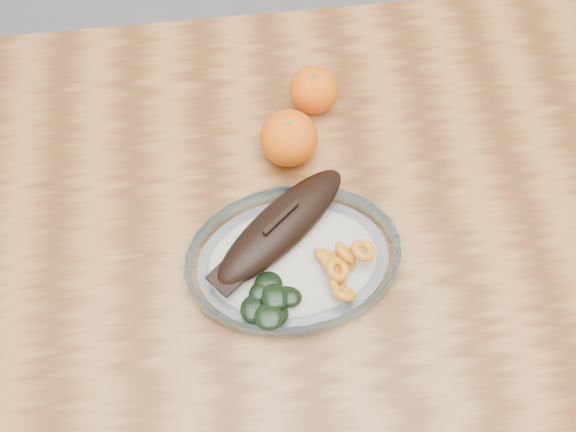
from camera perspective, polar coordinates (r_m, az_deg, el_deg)
The scene contains 5 objects.
ground at distance 1.67m, azimuth 0.30°, elevation -12.92°, with size 3.00×3.00×0.00m, color slate.
dining_table at distance 1.05m, azimuth 0.47°, elevation -4.41°, with size 1.20×0.80×0.75m.
plated_meal at distance 0.93m, azimuth 0.38°, elevation -3.26°, with size 0.53×0.53×0.08m.
orange_left at distance 0.99m, azimuth 0.06°, elevation 6.17°, with size 0.08×0.08×0.08m, color #FF3D05.
orange_right at distance 1.04m, azimuth 2.04°, elevation 9.93°, with size 0.07×0.07×0.07m, color #FF3D05.
Camera 1 is at (-0.05, -0.39, 1.62)m, focal length 45.00 mm.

